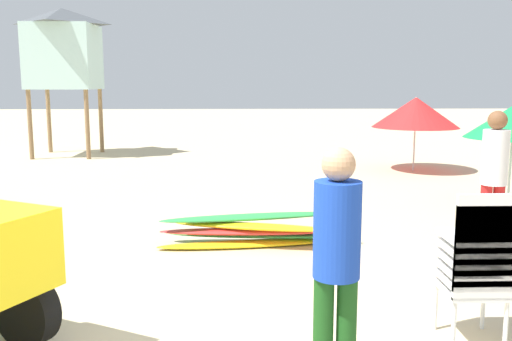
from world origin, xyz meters
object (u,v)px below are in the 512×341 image
lifeguard_near_left (494,171)px  lifeguard_tower (63,49)px  surfboard_pile (253,231)px  stacked_plastic_chairs (478,258)px  beach_umbrella_left (416,112)px  lifeguard_near_right (336,255)px

lifeguard_near_left → lifeguard_tower: bearing=130.2°
lifeguard_tower → surfboard_pile: bearing=-60.9°
stacked_plastic_chairs → beach_umbrella_left: (2.31, 9.09, 0.66)m
surfboard_pile → lifeguard_near_left: size_ratio=1.50×
stacked_plastic_chairs → lifeguard_near_right: lifeguard_near_right is taller
lifeguard_tower → beach_umbrella_left: 9.82m
lifeguard_near_left → lifeguard_tower: (-8.13, 9.61, 2.02)m
stacked_plastic_chairs → beach_umbrella_left: 9.40m
lifeguard_near_left → lifeguard_near_right: size_ratio=1.04×
lifeguard_tower → lifeguard_near_left: bearing=-49.8°
lifeguard_near_right → lifeguard_tower: lifeguard_tower is taller
surfboard_pile → stacked_plastic_chairs: bearing=-59.2°
lifeguard_near_left → beach_umbrella_left: 6.64m
surfboard_pile → beach_umbrella_left: 7.48m
surfboard_pile → lifeguard_near_right: 3.67m
stacked_plastic_chairs → surfboard_pile: 3.43m
stacked_plastic_chairs → surfboard_pile: bearing=120.8°
surfboard_pile → beach_umbrella_left: bearing=56.8°
lifeguard_near_right → lifeguard_tower: size_ratio=0.41×
lifeguard_tower → stacked_plastic_chairs: bearing=-60.5°
surfboard_pile → lifeguard_tower: lifeguard_tower is taller
lifeguard_near_right → beach_umbrella_left: (3.57, 9.73, 0.42)m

